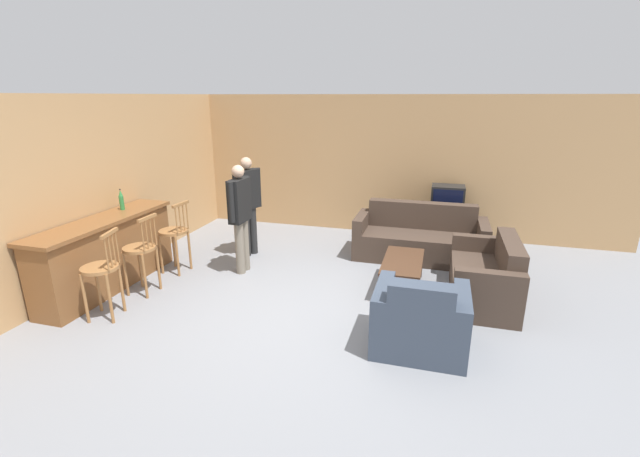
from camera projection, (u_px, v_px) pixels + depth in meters
ground_plane at (314, 314)px, 5.27m from camera, size 24.00×24.00×0.00m
wall_back at (367, 165)px, 8.17m from camera, size 9.40×0.08×2.60m
wall_left at (142, 178)px, 6.92m from camera, size 0.08×8.58×2.60m
bar_counter at (107, 253)px, 5.87m from camera, size 0.55×2.25×0.99m
bar_chair_near at (102, 273)px, 5.03m from camera, size 0.51×0.51×1.09m
bar_chair_mid at (141, 253)px, 5.68m from camera, size 0.42×0.42×1.09m
bar_chair_far at (175, 236)px, 6.38m from camera, size 0.45×0.45×1.09m
couch_far at (420, 239)px, 7.02m from camera, size 2.08×0.86×0.88m
armchair_near at (420, 322)px, 4.45m from camera, size 0.96×0.82×0.86m
loveseat_right at (487, 277)px, 5.55m from camera, size 0.79×1.50×0.84m
coffee_table at (403, 265)px, 5.83m from camera, size 0.52×1.09×0.43m
tv_unit at (445, 227)px, 7.73m from camera, size 1.03×0.53×0.62m
tv at (447, 198)px, 7.57m from camera, size 0.57×0.41×0.44m
bottle at (121, 200)px, 6.14m from camera, size 0.06×0.06×0.31m
person_by_window at (248, 201)px, 6.99m from camera, size 0.33×0.53×1.64m
person_by_counter at (240, 213)px, 6.29m from camera, size 0.19×0.57×1.63m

